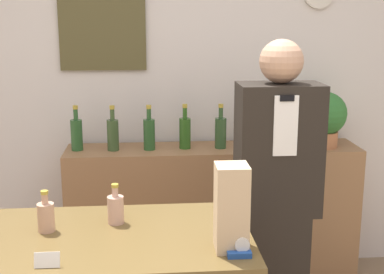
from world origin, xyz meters
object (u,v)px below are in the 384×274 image
Objects in this scene: paper_bag at (231,208)px; shopkeeper at (276,201)px; tape_dispenser at (240,250)px; potted_plant at (325,117)px.

shopkeeper is at bearing 63.89° from paper_bag.
tape_dispenser is (0.02, -0.06, -0.14)m from paper_bag.
potted_plant reaches higher than paper_bag.
shopkeeper is 0.85m from paper_bag.
potted_plant is at bearing 61.63° from tape_dispenser.
tape_dispenser is (-0.33, -0.79, 0.10)m from shopkeeper.
paper_bag is at bearing 110.87° from tape_dispenser.
potted_plant is 4.03× the size of tape_dispenser.
potted_plant reaches higher than tape_dispenser.
tape_dispenser is (-0.82, -1.52, -0.20)m from potted_plant.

